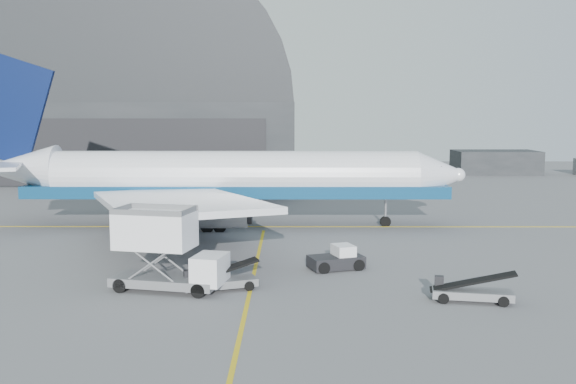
{
  "coord_description": "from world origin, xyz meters",
  "views": [
    {
      "loc": [
        2.41,
        -38.98,
        10.65
      ],
      "look_at": [
        2.23,
        10.2,
        4.5
      ],
      "focal_mm": 40.0,
      "sensor_mm": 36.0,
      "label": 1
    }
  ],
  "objects_px": {
    "pushback_tug": "(337,260)",
    "belt_loader_b": "(471,292)",
    "airliner": "(216,178)",
    "catering_truck": "(165,251)",
    "belt_loader_a": "(219,281)"
  },
  "relations": [
    {
      "from": "airliner",
      "to": "belt_loader_a",
      "type": "relative_size",
      "value": 9.73
    },
    {
      "from": "belt_loader_a",
      "to": "belt_loader_b",
      "type": "relative_size",
      "value": 0.99
    },
    {
      "from": "airliner",
      "to": "pushback_tug",
      "type": "xyz_separation_m",
      "value": [
        10.13,
        -16.54,
        -3.94
      ]
    },
    {
      "from": "catering_truck",
      "to": "belt_loader_a",
      "type": "relative_size",
      "value": 1.51
    },
    {
      "from": "catering_truck",
      "to": "belt_loader_a",
      "type": "height_order",
      "value": "catering_truck"
    },
    {
      "from": "catering_truck",
      "to": "pushback_tug",
      "type": "xyz_separation_m",
      "value": [
        10.73,
        5.32,
        -1.75
      ]
    },
    {
      "from": "pushback_tug",
      "to": "belt_loader_b",
      "type": "xyz_separation_m",
      "value": [
        7.01,
        -7.59,
        -0.07
      ]
    },
    {
      "from": "catering_truck",
      "to": "pushback_tug",
      "type": "relative_size",
      "value": 1.78
    },
    {
      "from": "airliner",
      "to": "belt_loader_b",
      "type": "bearing_deg",
      "value": -54.61
    },
    {
      "from": "catering_truck",
      "to": "belt_loader_b",
      "type": "distance_m",
      "value": 17.98
    },
    {
      "from": "airliner",
      "to": "belt_loader_a",
      "type": "height_order",
      "value": "airliner"
    },
    {
      "from": "airliner",
      "to": "belt_loader_b",
      "type": "relative_size",
      "value": 9.66
    },
    {
      "from": "belt_loader_a",
      "to": "catering_truck",
      "type": "bearing_deg",
      "value": 159.57
    },
    {
      "from": "pushback_tug",
      "to": "belt_loader_b",
      "type": "height_order",
      "value": "belt_loader_b"
    },
    {
      "from": "airliner",
      "to": "catering_truck",
      "type": "distance_m",
      "value": 21.97
    }
  ]
}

